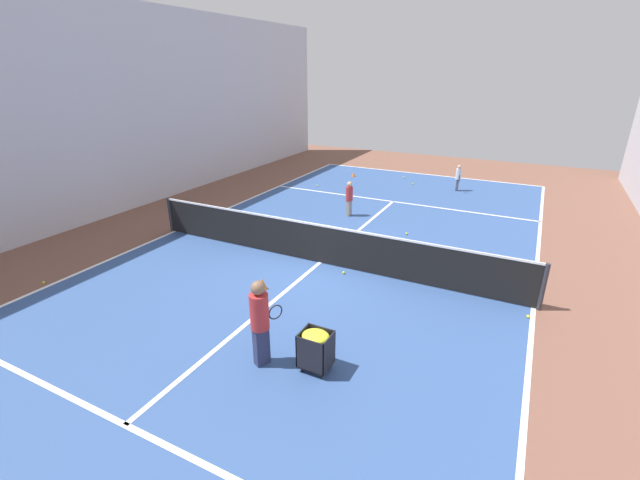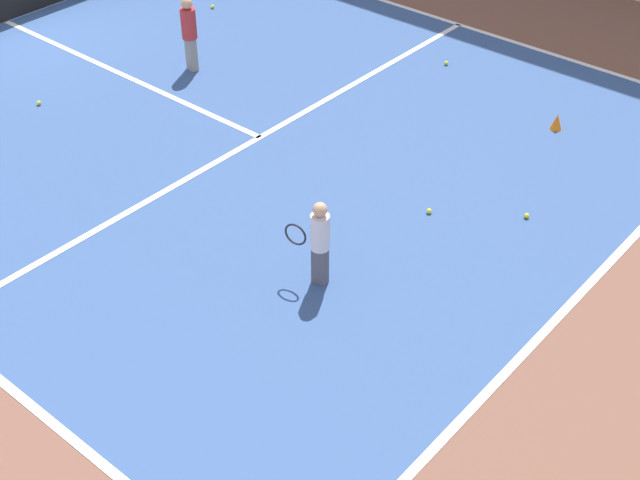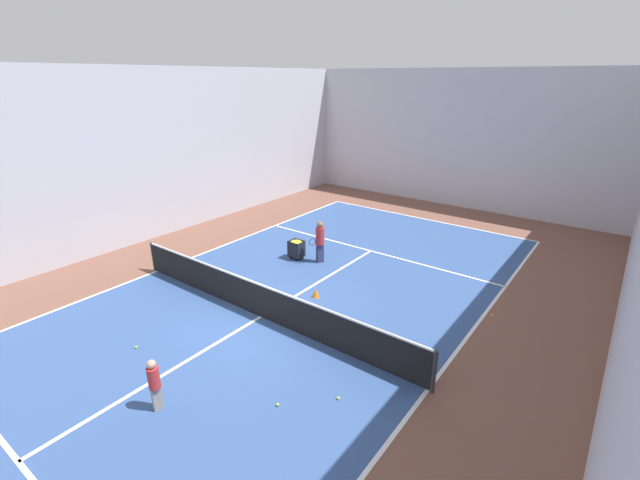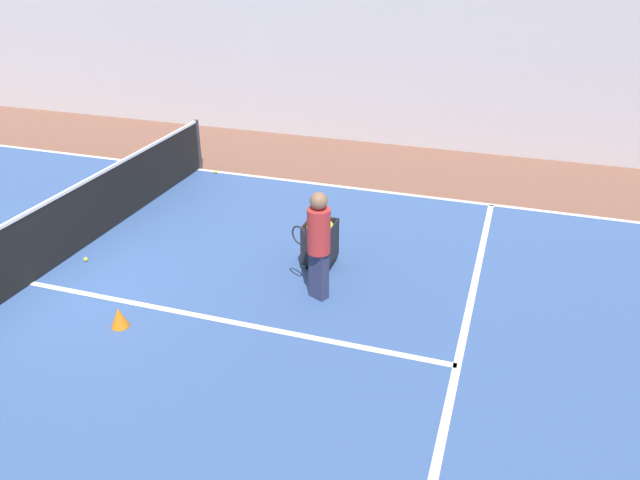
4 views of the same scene
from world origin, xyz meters
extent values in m
plane|color=brown|center=(0.00, 0.00, 0.00)|extent=(33.28, 33.28, 0.00)
cube|color=#335189|center=(0.00, 0.00, 0.00)|extent=(10.45, 23.02, 0.00)
cube|color=white|center=(0.00, -11.51, 0.01)|extent=(10.45, 0.10, 0.00)
cube|color=white|center=(0.00, -6.33, 0.01)|extent=(10.45, 0.10, 0.00)
cube|color=white|center=(0.00, 0.00, 0.01)|extent=(0.10, 12.66, 0.00)
cube|color=#4C4C56|center=(-1.92, -9.11, 0.25)|extent=(0.14, 0.19, 0.50)
cylinder|color=silver|center=(-1.92, -9.11, 0.72)|extent=(0.26, 0.26, 0.44)
sphere|color=tan|center=(-1.92, -9.11, 1.03)|extent=(0.17, 0.17, 0.17)
torus|color=black|center=(-2.02, -8.83, 0.61)|extent=(0.07, 0.28, 0.28)
cube|color=gray|center=(0.87, -3.98, 0.28)|extent=(0.16, 0.22, 0.55)
cylinder|color=#B22D2D|center=(0.87, -3.98, 0.80)|extent=(0.29, 0.29, 0.49)
sphere|color=tan|center=(0.87, -3.98, 1.14)|extent=(0.18, 0.18, 0.18)
cone|color=orange|center=(3.00, -9.48, 0.12)|extent=(0.18, 0.18, 0.24)
sphere|color=yellow|center=(3.72, -7.07, 0.04)|extent=(0.07, 0.07, 0.07)
sphere|color=yellow|center=(0.75, -10.29, 0.04)|extent=(0.07, 0.07, 0.07)
sphere|color=yellow|center=(2.86, -2.41, 0.04)|extent=(0.07, 0.07, 0.07)
sphere|color=yellow|center=(0.03, -9.29, 0.04)|extent=(0.07, 0.07, 0.07)
sphere|color=yellow|center=(-1.49, -3.07, 0.04)|extent=(0.07, 0.07, 0.07)
camera|label=1|loc=(-4.72, 9.31, 4.87)|focal=24.00mm
camera|label=2|loc=(-7.95, -14.24, 6.62)|focal=50.00mm
camera|label=3|loc=(7.95, -7.68, 6.62)|focal=24.00mm
camera|label=4|loc=(6.32, 6.66, 4.76)|focal=35.00mm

